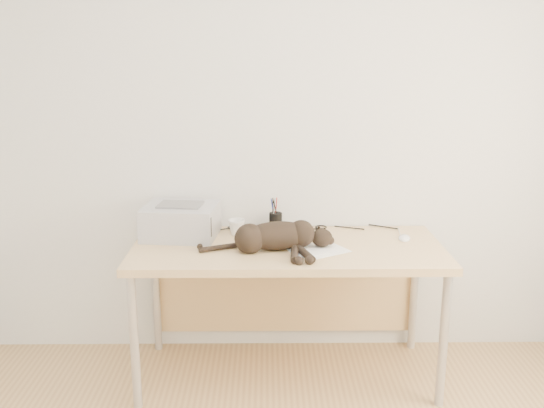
{
  "coord_description": "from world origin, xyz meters",
  "views": [
    {
      "loc": [
        -0.11,
        -1.58,
        1.73
      ],
      "look_at": [
        -0.08,
        1.34,
        0.97
      ],
      "focal_mm": 40.0,
      "sensor_mm": 36.0,
      "label": 1
    }
  ],
  "objects_px": {
    "mouse": "(404,236)",
    "desk": "(287,264)",
    "printer": "(181,221)",
    "mug": "(237,227)",
    "pen_cup": "(276,221)",
    "cat": "(274,238)"
  },
  "relations": [
    {
      "from": "cat",
      "to": "mug",
      "type": "distance_m",
      "value": 0.33
    },
    {
      "from": "printer",
      "to": "mouse",
      "type": "relative_size",
      "value": 3.91
    },
    {
      "from": "mouse",
      "to": "pen_cup",
      "type": "bearing_deg",
      "value": 177.33
    },
    {
      "from": "mug",
      "to": "desk",
      "type": "bearing_deg",
      "value": -20.28
    },
    {
      "from": "printer",
      "to": "cat",
      "type": "height_order",
      "value": "printer"
    },
    {
      "from": "printer",
      "to": "mug",
      "type": "distance_m",
      "value": 0.3
    },
    {
      "from": "desk",
      "to": "printer",
      "type": "height_order",
      "value": "printer"
    },
    {
      "from": "printer",
      "to": "cat",
      "type": "xyz_separation_m",
      "value": [
        0.5,
        -0.24,
        -0.02
      ]
    },
    {
      "from": "printer",
      "to": "pen_cup",
      "type": "xyz_separation_m",
      "value": [
        0.51,
        0.11,
        -0.04
      ]
    },
    {
      "from": "printer",
      "to": "mouse",
      "type": "xyz_separation_m",
      "value": [
        1.2,
        -0.07,
        -0.07
      ]
    },
    {
      "from": "desk",
      "to": "mouse",
      "type": "bearing_deg",
      "value": 1.28
    },
    {
      "from": "desk",
      "to": "printer",
      "type": "xyz_separation_m",
      "value": [
        -0.57,
        0.08,
        0.22
      ]
    },
    {
      "from": "mug",
      "to": "printer",
      "type": "bearing_deg",
      "value": -176.11
    },
    {
      "from": "cat",
      "to": "pen_cup",
      "type": "relative_size",
      "value": 3.75
    },
    {
      "from": "pen_cup",
      "to": "mug",
      "type": "bearing_deg",
      "value": -156.52
    },
    {
      "from": "mug",
      "to": "mouse",
      "type": "bearing_deg",
      "value": -5.5
    },
    {
      "from": "desk",
      "to": "mouse",
      "type": "height_order",
      "value": "mouse"
    },
    {
      "from": "desk",
      "to": "cat",
      "type": "bearing_deg",
      "value": -114.23
    },
    {
      "from": "desk",
      "to": "cat",
      "type": "distance_m",
      "value": 0.27
    },
    {
      "from": "mouse",
      "to": "printer",
      "type": "bearing_deg",
      "value": -171.12
    },
    {
      "from": "mouse",
      "to": "desk",
      "type": "bearing_deg",
      "value": -166.67
    },
    {
      "from": "pen_cup",
      "to": "printer",
      "type": "bearing_deg",
      "value": -167.52
    }
  ]
}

